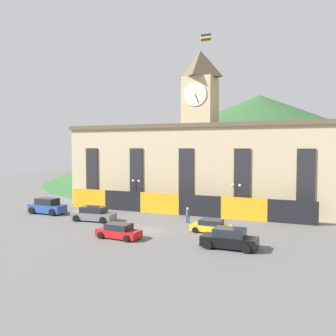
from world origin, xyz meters
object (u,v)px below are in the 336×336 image
Objects in this scene: street_lamp_center at (236,193)px; pedestrian at (188,215)px; street_lamp_far_left at (136,188)px; car_red_sedan at (119,231)px; car_yellow_coupe at (211,226)px; car_gray_pickup at (94,214)px; car_blue_van at (47,207)px; car_black_suv at (229,239)px.

pedestrian is at bearing -127.93° from street_lamp_center.
street_lamp_far_left is 14.38m from street_lamp_center.
car_yellow_coupe is at bearing 41.81° from car_red_sedan.
street_lamp_far_left is at bearing -119.97° from pedestrian.
car_red_sedan is at bearing -20.78° from pedestrian.
car_gray_pickup is 1.06× the size of car_blue_van.
street_lamp_center is at bearing -154.11° from car_gray_pickup.
car_blue_van reaches higher than car_red_sedan.
car_red_sedan is (-8.01, -15.27, -2.51)m from street_lamp_center.
street_lamp_center is at bearing 141.80° from pedestrian.
street_lamp_center is 0.87× the size of car_black_suv.
pedestrian is at bearing -29.70° from street_lamp_far_left.
car_black_suv is (3.32, -5.36, 0.20)m from car_yellow_coupe.
street_lamp_center reaches higher than car_red_sedan.
car_red_sedan is 17.65m from car_blue_van.
car_yellow_coupe is at bearing 48.13° from pedestrian.
street_lamp_center is 25.07m from car_blue_van.
car_red_sedan is 10.24m from pedestrian.
pedestrian is (10.87, 3.37, 0.20)m from car_gray_pickup.
street_lamp_far_left reaches higher than car_black_suv.
street_lamp_far_left is 0.79× the size of car_gray_pickup.
street_lamp_center is at bearing -161.57° from car_blue_van.
street_lamp_center is 0.84× the size of car_blue_van.
car_blue_van is at bearing -15.51° from car_black_suv.
car_red_sedan is 9.68m from car_yellow_coupe.
street_lamp_center is 9.54m from car_yellow_coupe.
street_lamp_far_left is 11.67m from pedestrian.
pedestrian is (-3.94, 3.50, 0.38)m from car_yellow_coupe.
car_gray_pickup is at bearing 170.46° from car_blue_van.
car_red_sedan is at bearing -117.69° from street_lamp_center.
car_black_suv is at bearing 39.07° from pedestrian.
pedestrian is at bearing -167.49° from car_gray_pickup.
car_yellow_coupe is 6.31m from car_black_suv.
street_lamp_center is at bearing 0.00° from street_lamp_far_left.
car_blue_van is at bearing -141.75° from street_lamp_far_left.
car_gray_pickup reaches higher than car_yellow_coupe.
car_black_suv is at bearing -78.96° from street_lamp_center.
street_lamp_center reaches higher than car_gray_pickup.
car_yellow_coupe is at bearing -33.44° from street_lamp_far_left.
car_yellow_coupe is (7.53, 6.09, -0.05)m from car_red_sedan.
car_blue_van reaches higher than pedestrian.
car_black_suv is at bearing 6.68° from car_red_sedan.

